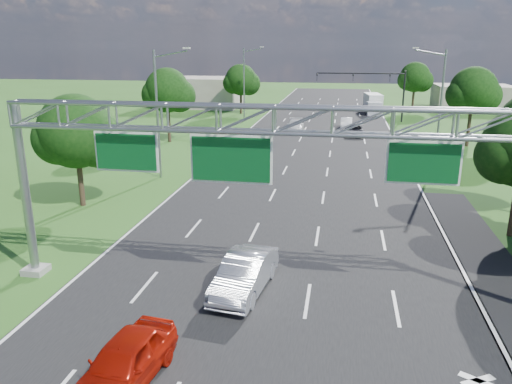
% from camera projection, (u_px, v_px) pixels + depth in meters
% --- Properties ---
extents(ground, '(220.00, 220.00, 0.00)m').
position_uv_depth(ground, '(302.00, 184.00, 38.68)').
color(ground, '#295318').
rests_on(ground, ground).
extents(road, '(18.00, 180.00, 0.02)m').
position_uv_depth(road, '(302.00, 184.00, 38.68)').
color(road, black).
rests_on(road, ground).
extents(road_flare, '(3.00, 30.00, 0.02)m').
position_uv_depth(road_flare, '(503.00, 290.00, 21.87)').
color(road_flare, black).
rests_on(road_flare, ground).
extents(sign_gantry, '(23.50, 1.00, 9.56)m').
position_uv_depth(sign_gantry, '(276.00, 135.00, 19.66)').
color(sign_gantry, gray).
rests_on(sign_gantry, ground).
extents(traffic_signal, '(12.21, 0.24, 7.00)m').
position_uv_depth(traffic_signal, '(378.00, 84.00, 69.06)').
color(traffic_signal, black).
rests_on(traffic_signal, ground).
extents(streetlight_l_near, '(2.97, 0.22, 10.16)m').
position_uv_depth(streetlight_l_near, '(159.00, 108.00, 38.97)').
color(streetlight_l_near, gray).
rests_on(streetlight_l_near, ground).
extents(streetlight_l_far, '(2.97, 0.22, 10.16)m').
position_uv_depth(streetlight_l_far, '(245.00, 80.00, 72.05)').
color(streetlight_l_far, gray).
rests_on(streetlight_l_far, ground).
extents(streetlight_r_mid, '(2.97, 0.22, 10.16)m').
position_uv_depth(streetlight_r_mid, '(439.00, 100.00, 44.69)').
color(streetlight_r_mid, gray).
rests_on(streetlight_r_mid, ground).
extents(tree_verge_la, '(5.76, 4.80, 7.40)m').
position_uv_depth(tree_verge_la, '(77.00, 135.00, 32.11)').
color(tree_verge_la, '#2D2116').
rests_on(tree_verge_la, ground).
extents(tree_verge_lb, '(5.76, 4.80, 8.06)m').
position_uv_depth(tree_verge_lb, '(168.00, 92.00, 53.99)').
color(tree_verge_lb, '#2D2116').
rests_on(tree_verge_lb, ground).
extents(tree_verge_lc, '(5.76, 4.80, 7.62)m').
position_uv_depth(tree_verge_lc, '(241.00, 81.00, 77.25)').
color(tree_verge_lc, '#2D2116').
rests_on(tree_verge_lc, ground).
extents(tree_verge_rd, '(5.76, 4.80, 8.28)m').
position_uv_depth(tree_verge_rd, '(474.00, 92.00, 51.48)').
color(tree_verge_rd, '#2D2116').
rests_on(tree_verge_rd, ground).
extents(tree_verge_re, '(5.76, 4.80, 7.84)m').
position_uv_depth(tree_verge_re, '(415.00, 79.00, 80.29)').
color(tree_verge_re, '#2D2116').
rests_on(tree_verge_re, ground).
extents(building_left, '(14.00, 10.00, 5.00)m').
position_uv_depth(building_left, '(200.00, 92.00, 86.97)').
color(building_left, gray).
rests_on(building_left, ground).
extents(building_right, '(12.00, 9.00, 4.00)m').
position_uv_depth(building_right, '(472.00, 97.00, 83.30)').
color(building_right, gray).
rests_on(building_right, ground).
extents(red_coupe, '(2.39, 4.76, 1.56)m').
position_uv_depth(red_coupe, '(125.00, 362.00, 15.57)').
color(red_coupe, '#B01608').
rests_on(red_coupe, ground).
extents(silver_sedan, '(2.37, 5.18, 1.65)m').
position_uv_depth(silver_sedan, '(245.00, 274.00, 21.53)').
color(silver_sedan, '#AFB2BB').
rests_on(silver_sedan, ground).
extents(car_queue_a, '(2.21, 5.03, 1.44)m').
position_uv_depth(car_queue_a, '(295.00, 126.00, 61.98)').
color(car_queue_a, silver).
rests_on(car_queue_a, ground).
extents(car_queue_b, '(2.52, 4.74, 1.27)m').
position_uv_depth(car_queue_b, '(355.00, 131.00, 58.94)').
color(car_queue_b, black).
rests_on(car_queue_b, ground).
extents(car_queue_d, '(1.48, 4.15, 1.36)m').
position_uv_depth(car_queue_d, '(346.00, 123.00, 64.16)').
color(car_queue_d, white).
rests_on(car_queue_d, ground).
extents(box_truck, '(2.91, 7.93, 2.92)m').
position_uv_depth(box_truck, '(373.00, 104.00, 79.15)').
color(box_truck, white).
rests_on(box_truck, ground).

